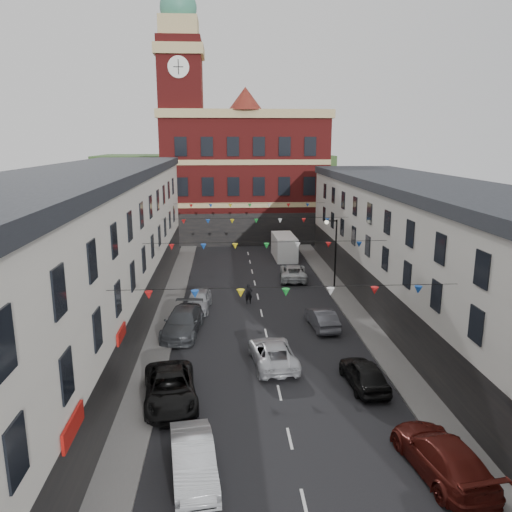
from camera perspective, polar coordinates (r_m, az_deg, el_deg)
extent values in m
plane|color=black|center=(29.86, 1.82, -11.70)|extent=(160.00, 160.00, 0.00)
cube|color=#605E5B|center=(31.82, -11.21, -10.20)|extent=(1.80, 64.00, 0.15)
cube|color=#605E5B|center=(32.97, 13.67, -9.48)|extent=(1.80, 64.00, 0.15)
cube|color=silver|center=(30.37, -21.08, -2.14)|extent=(8.00, 56.00, 10.00)
cube|color=black|center=(29.50, -21.93, 7.94)|extent=(8.40, 56.00, 0.70)
cube|color=black|center=(30.46, -13.18, -8.28)|extent=(0.12, 56.00, 3.20)
cube|color=#BBB7AF|center=(32.51, 22.89, -2.24)|extent=(8.00, 56.00, 9.00)
cube|color=black|center=(31.67, 23.67, 6.26)|extent=(8.40, 56.00, 0.70)
cube|color=black|center=(31.80, 15.82, -7.51)|extent=(0.12, 56.00, 3.20)
cube|color=maroon|center=(65.23, -1.38, 8.69)|extent=(20.00, 12.00, 15.00)
cube|color=tan|center=(65.10, -1.42, 15.72)|extent=(20.60, 12.60, 1.00)
cone|color=maroon|center=(60.22, -1.23, 17.56)|extent=(4.00, 4.00, 2.60)
cube|color=maroon|center=(62.16, -8.38, 12.49)|extent=(5.00, 5.00, 24.00)
cube|color=tan|center=(62.96, -8.72, 22.08)|extent=(5.60, 5.60, 1.20)
cube|color=tan|center=(63.32, -8.79, 23.96)|extent=(4.40, 4.40, 3.00)
sphere|color=#2F765D|center=(63.87, -8.88, 26.25)|extent=(4.20, 4.20, 4.20)
cylinder|color=white|center=(60.15, -8.86, 20.58)|extent=(2.40, 0.12, 2.40)
cube|color=#2C4821|center=(89.30, -4.62, 8.23)|extent=(40.00, 14.00, 10.00)
cylinder|color=black|center=(43.13, 9.07, 0.18)|extent=(0.14, 0.14, 6.00)
cylinder|color=black|center=(42.49, 8.68, 3.99)|extent=(0.90, 0.10, 0.10)
sphere|color=beige|center=(42.41, 8.08, 3.85)|extent=(0.36, 0.36, 0.36)
imported|color=silver|center=(20.49, -7.18, -22.08)|extent=(2.20, 4.73, 1.50)
imported|color=black|center=(25.46, -9.78, -14.66)|extent=(3.17, 5.65, 1.49)
imported|color=#393C40|center=(33.59, -8.37, -7.46)|extent=(2.89, 5.79, 1.62)
imported|color=#9FA2A8|center=(38.00, -6.59, -5.04)|extent=(2.09, 4.51, 1.50)
imported|color=#4F140F|center=(21.71, 20.49, -20.59)|extent=(2.85, 5.57, 1.55)
imported|color=black|center=(27.12, 12.26, -13.01)|extent=(1.98, 4.34, 1.44)
imported|color=#4E4E55|center=(34.53, 7.55, -7.07)|extent=(1.81, 4.27, 1.37)
imported|color=silver|center=(45.91, 4.27, -1.85)|extent=(2.78, 5.24, 1.40)
imported|color=#B5B7BD|center=(28.96, 1.93, -11.01)|extent=(2.79, 5.23, 1.40)
cube|color=white|center=(54.12, 3.23, 1.07)|extent=(2.33, 5.74, 2.51)
imported|color=black|center=(39.12, -0.84, -4.36)|extent=(0.61, 0.43, 1.57)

